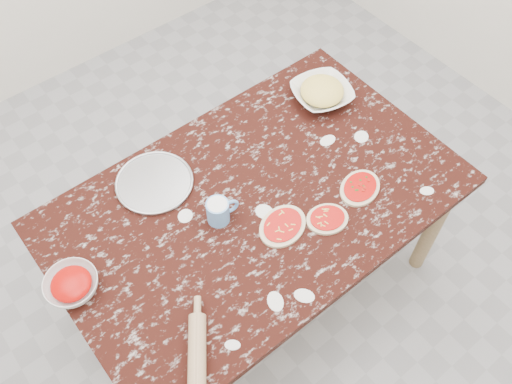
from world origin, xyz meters
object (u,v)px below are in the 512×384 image
object	(u,v)px
worktable	(256,211)
rolling_pin	(197,360)
pizza_tray	(155,183)
sauce_bowl	(72,285)
flour_mug	(219,211)
cheese_bowl	(322,94)

from	to	relation	value
worktable	rolling_pin	distance (m)	0.68
pizza_tray	rolling_pin	bearing A→B (deg)	-111.88
pizza_tray	sauce_bowl	bearing A→B (deg)	-155.79
worktable	flour_mug	size ratio (longest dim) A/B	12.31
worktable	pizza_tray	distance (m)	0.42
cheese_bowl	rolling_pin	distance (m)	1.29
worktable	cheese_bowl	size ratio (longest dim) A/B	6.21
rolling_pin	worktable	bearing A→B (deg)	35.01
pizza_tray	sauce_bowl	xyz separation A→B (m)	(-0.47, -0.21, 0.02)
pizza_tray	flour_mug	size ratio (longest dim) A/B	2.34
pizza_tray	cheese_bowl	world-z (taller)	cheese_bowl
pizza_tray	flour_mug	world-z (taller)	flour_mug
pizza_tray	cheese_bowl	size ratio (longest dim) A/B	1.18
sauce_bowl	cheese_bowl	distance (m)	1.32
worktable	cheese_bowl	world-z (taller)	cheese_bowl
rolling_pin	flour_mug	bearing A→B (deg)	46.24
rolling_pin	sauce_bowl	bearing A→B (deg)	111.38
worktable	cheese_bowl	distance (m)	0.63
sauce_bowl	cheese_bowl	xyz separation A→B (m)	(1.31, 0.15, 0.00)
flour_mug	rolling_pin	distance (m)	0.56
pizza_tray	worktable	bearing A→B (deg)	-49.06
pizza_tray	rolling_pin	size ratio (longest dim) A/B	1.02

